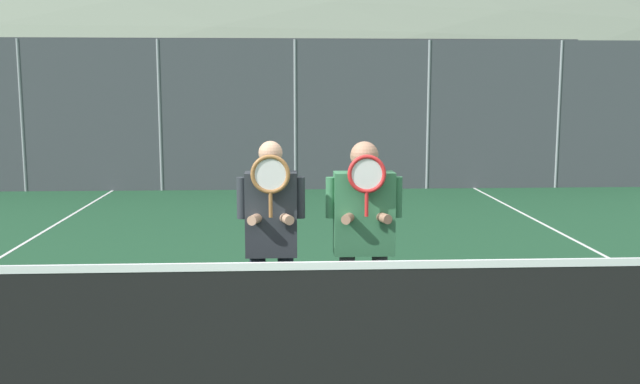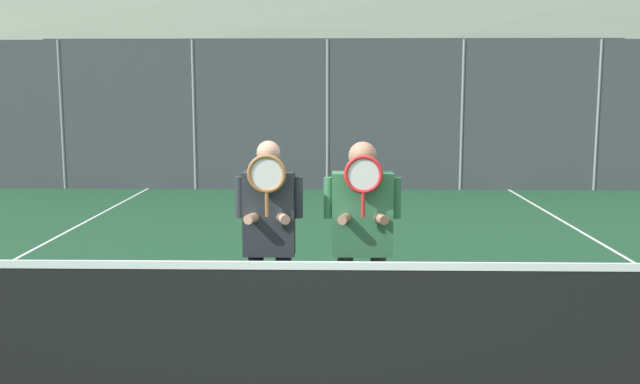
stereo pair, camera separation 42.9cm
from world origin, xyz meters
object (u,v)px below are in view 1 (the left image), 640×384
at_px(player_leftmost, 271,233).
at_px(car_far_left, 96,137).
at_px(car_left_of_center, 288,137).
at_px(player_center_left, 364,228).
at_px(car_center, 478,139).

distance_m(player_leftmost, car_far_left, 14.13).
height_order(player_leftmost, car_far_left, car_far_left).
relative_size(player_leftmost, car_far_left, 0.43).
bearing_deg(car_left_of_center, player_leftmost, -90.92).
relative_size(car_far_left, car_left_of_center, 0.99).
relative_size(player_center_left, car_far_left, 0.43).
height_order(player_center_left, car_center, player_center_left).
xyz_separation_m(player_leftmost, car_far_left, (-4.81, 13.29, -0.09)).
bearing_deg(player_center_left, car_far_left, 112.76).
relative_size(player_center_left, car_left_of_center, 0.42).
distance_m(car_far_left, car_center, 10.19).
relative_size(player_center_left, car_center, 0.40).
relative_size(car_left_of_center, car_center, 0.95).
bearing_deg(car_far_left, car_left_of_center, -2.27).
xyz_separation_m(player_center_left, car_far_left, (-5.56, 13.26, -0.12)).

